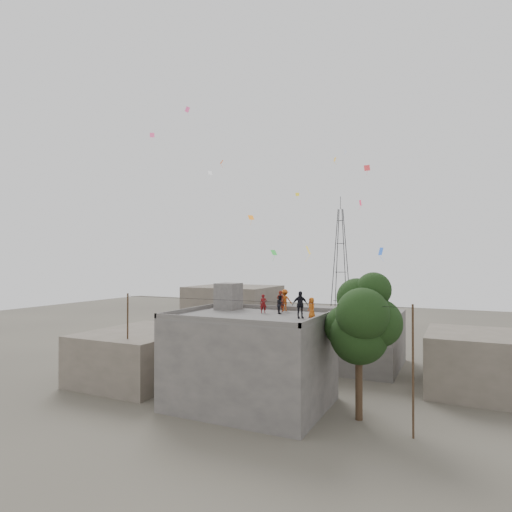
{
  "coord_description": "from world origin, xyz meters",
  "views": [
    {
      "loc": [
        12.87,
        -26.14,
        9.77
      ],
      "look_at": [
        0.09,
        0.63,
        10.15
      ],
      "focal_mm": 30.0,
      "sensor_mm": 36.0,
      "label": 1
    }
  ],
  "objects_px": {
    "stair_head_box": "(228,296)",
    "transmission_tower": "(341,266)",
    "person_dark_adult": "(300,305)",
    "person_red_adult": "(280,301)",
    "tree": "(362,321)"
  },
  "relations": [
    {
      "from": "tree",
      "to": "transmission_tower",
      "type": "relative_size",
      "value": 0.45
    },
    {
      "from": "stair_head_box",
      "to": "tree",
      "type": "xyz_separation_m",
      "value": [
        10.57,
        -2.0,
        -1.0
      ]
    },
    {
      "from": "transmission_tower",
      "to": "person_red_adult",
      "type": "distance_m",
      "value": 37.67
    },
    {
      "from": "stair_head_box",
      "to": "transmission_tower",
      "type": "distance_m",
      "value": 37.46
    },
    {
      "from": "stair_head_box",
      "to": "person_dark_adult",
      "type": "distance_m",
      "value": 7.22
    },
    {
      "from": "stair_head_box",
      "to": "tree",
      "type": "distance_m",
      "value": 10.8
    },
    {
      "from": "stair_head_box",
      "to": "transmission_tower",
      "type": "height_order",
      "value": "transmission_tower"
    },
    {
      "from": "stair_head_box",
      "to": "person_red_adult",
      "type": "height_order",
      "value": "stair_head_box"
    },
    {
      "from": "transmission_tower",
      "to": "stair_head_box",
      "type": "bearing_deg",
      "value": -88.77
    },
    {
      "from": "tree",
      "to": "person_dark_adult",
      "type": "height_order",
      "value": "tree"
    },
    {
      "from": "transmission_tower",
      "to": "person_dark_adult",
      "type": "relative_size",
      "value": 11.43
    },
    {
      "from": "stair_head_box",
      "to": "person_dark_adult",
      "type": "bearing_deg",
      "value": -21.03
    },
    {
      "from": "person_red_adult",
      "to": "tree",
      "type": "bearing_deg",
      "value": 156.27
    },
    {
      "from": "stair_head_box",
      "to": "transmission_tower",
      "type": "relative_size",
      "value": 0.1
    },
    {
      "from": "transmission_tower",
      "to": "person_dark_adult",
      "type": "bearing_deg",
      "value": -79.33
    }
  ]
}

